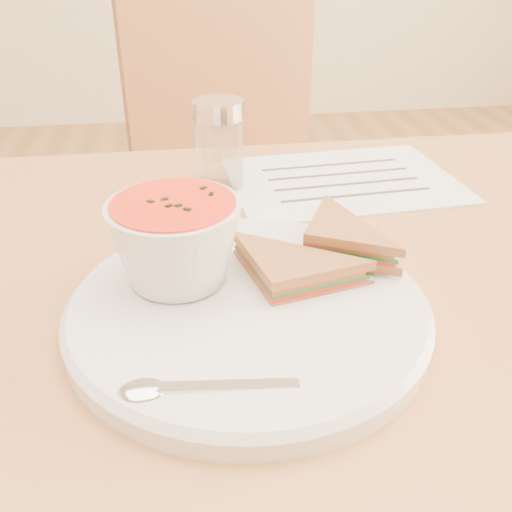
{
  "coord_description": "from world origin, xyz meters",
  "views": [
    {
      "loc": [
        -0.06,
        -0.49,
        1.05
      ],
      "look_at": [
        -0.0,
        -0.07,
        0.8
      ],
      "focal_mm": 40.0,
      "sensor_mm": 36.0,
      "label": 1
    }
  ],
  "objects": [
    {
      "name": "dining_table",
      "position": [
        0.0,
        0.0,
        0.38
      ],
      "size": [
        1.0,
        0.7,
        0.75
      ],
      "primitive_type": null,
      "color": "brown",
      "rests_on": "floor"
    },
    {
      "name": "chair_far",
      "position": [
        0.11,
        0.61,
        0.5
      ],
      "size": [
        0.56,
        0.56,
        1.0
      ],
      "primitive_type": null,
      "rotation": [
        0.0,
        0.0,
        3.45
      ],
      "color": "brown",
      "rests_on": "floor"
    },
    {
      "name": "plate",
      "position": [
        -0.01,
        -0.09,
        0.76
      ],
      "size": [
        0.38,
        0.38,
        0.02
      ],
      "primitive_type": null,
      "rotation": [
        0.0,
        0.0,
        0.28
      ],
      "color": "silver",
      "rests_on": "dining_table"
    },
    {
      "name": "soup_bowl",
      "position": [
        -0.07,
        -0.05,
        0.81
      ],
      "size": [
        0.13,
        0.13,
        0.08
      ],
      "primitive_type": null,
      "rotation": [
        0.0,
        0.0,
        0.09
      ],
      "color": "silver",
      "rests_on": "plate"
    },
    {
      "name": "sandwich_half_a",
      "position": [
        0.01,
        -0.11,
        0.78
      ],
      "size": [
        0.12,
        0.12,
        0.03
      ],
      "primitive_type": null,
      "rotation": [
        0.0,
        0.0,
        0.22
      ],
      "color": "#A15C38",
      "rests_on": "plate"
    },
    {
      "name": "sandwich_half_b",
      "position": [
        0.05,
        -0.05,
        0.79
      ],
      "size": [
        0.12,
        0.12,
        0.03
      ],
      "primitive_type": null,
      "rotation": [
        0.0,
        0.0,
        -0.47
      ],
      "color": "#A15C38",
      "rests_on": "plate"
    },
    {
      "name": "spoon",
      "position": [
        -0.05,
        -0.19,
        0.77
      ],
      "size": [
        0.17,
        0.05,
        0.01
      ],
      "primitive_type": null,
      "rotation": [
        0.0,
        0.0,
        -0.08
      ],
      "color": "silver",
      "rests_on": "plate"
    },
    {
      "name": "paper_menu",
      "position": [
        0.16,
        0.19,
        0.75
      ],
      "size": [
        0.31,
        0.23,
        0.0
      ],
      "primitive_type": null,
      "rotation": [
        0.0,
        0.0,
        0.07
      ],
      "color": "white",
      "rests_on": "dining_table"
    },
    {
      "name": "condiment_shaker",
      "position": [
        -0.01,
        0.2,
        0.81
      ],
      "size": [
        0.07,
        0.07,
        0.11
      ],
      "primitive_type": null,
      "rotation": [
        0.0,
        0.0,
        -0.12
      ],
      "color": "silver",
      "rests_on": "dining_table"
    }
  ]
}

